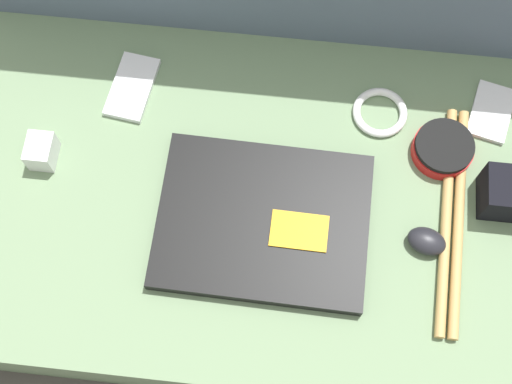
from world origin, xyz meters
TOP-DOWN VIEW (x-y plane):
  - ground_plane at (0.00, 0.00)m, footprint 8.00×8.00m
  - couch_seat at (0.00, 0.00)m, footprint 1.05×0.61m
  - laptop at (0.02, -0.05)m, footprint 0.34×0.27m
  - computer_mouse at (0.27, -0.05)m, footprint 0.07×0.06m
  - speaker_puck at (0.30, 0.11)m, footprint 0.10×0.10m
  - phone_silver at (-0.23, 0.17)m, footprint 0.08×0.13m
  - phone_black at (0.38, 0.19)m, footprint 0.09×0.12m
  - charger_brick at (-0.36, 0.03)m, footprint 0.04×0.05m
  - cable_coil at (0.19, 0.17)m, footprint 0.09×0.09m
  - drumstick_pair at (0.32, -0.01)m, footprint 0.05×0.39m

SIDE VIEW (x-z plane):
  - ground_plane at x=0.00m, z-range 0.00..0.00m
  - couch_seat at x=0.00m, z-range 0.00..0.14m
  - phone_black at x=0.38m, z-range 0.14..0.15m
  - phone_silver at x=-0.23m, z-range 0.14..0.15m
  - cable_coil at x=0.19m, z-range 0.14..0.16m
  - drumstick_pair at x=0.32m, z-range 0.14..0.16m
  - laptop at x=0.02m, z-range 0.14..0.17m
  - computer_mouse at x=0.27m, z-range 0.14..0.17m
  - speaker_puck at x=0.30m, z-range 0.14..0.18m
  - charger_brick at x=-0.36m, z-range 0.14..0.19m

